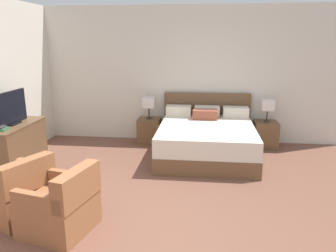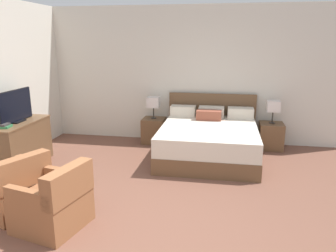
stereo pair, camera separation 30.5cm
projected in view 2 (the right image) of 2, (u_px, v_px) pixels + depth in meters
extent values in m
plane|color=brown|center=(133.00, 248.00, 3.37)|extent=(11.55, 11.55, 0.00)
cube|color=silver|center=(183.00, 75.00, 6.72)|extent=(6.71, 0.06, 2.75)
cube|color=brown|center=(208.00, 151.00, 5.90)|extent=(1.69, 1.92, 0.28)
cube|color=beige|center=(209.00, 135.00, 5.82)|extent=(1.67, 1.90, 0.31)
cube|color=brown|center=(212.00, 118.00, 6.74)|extent=(1.76, 0.05, 1.03)
cube|color=beige|center=(183.00, 111.00, 6.60)|extent=(0.50, 0.28, 0.20)
cube|color=beige|center=(211.00, 112.00, 6.51)|extent=(0.50, 0.28, 0.20)
cube|color=beige|center=(240.00, 113.00, 6.41)|extent=(0.50, 0.28, 0.20)
cube|color=brown|center=(209.00, 115.00, 6.26)|extent=(0.47, 0.22, 0.18)
cube|color=brown|center=(154.00, 130.00, 6.80)|extent=(0.45, 0.44, 0.51)
cube|color=#473120|center=(151.00, 131.00, 6.57)|extent=(0.38, 0.01, 0.23)
cube|color=brown|center=(271.00, 136.00, 6.40)|extent=(0.45, 0.44, 0.51)
cube|color=#473120|center=(273.00, 137.00, 6.18)|extent=(0.38, 0.01, 0.23)
cylinder|color=#332D28|center=(154.00, 118.00, 6.73)|extent=(0.11, 0.11, 0.02)
cylinder|color=#332D28|center=(154.00, 112.00, 6.70)|extent=(0.02, 0.02, 0.22)
cube|color=silver|center=(153.00, 102.00, 6.64)|extent=(0.24, 0.24, 0.21)
cylinder|color=#332D28|center=(272.00, 123.00, 6.33)|extent=(0.11, 0.11, 0.02)
cylinder|color=#332D28|center=(272.00, 117.00, 6.30)|extent=(0.02, 0.02, 0.22)
cube|color=silver|center=(273.00, 106.00, 6.25)|extent=(0.24, 0.24, 0.21)
cube|color=brown|center=(20.00, 144.00, 5.46)|extent=(0.50, 1.16, 0.77)
cube|color=brown|center=(17.00, 123.00, 5.37)|extent=(0.51, 1.20, 0.02)
cube|color=black|center=(17.00, 121.00, 5.36)|extent=(0.18, 0.26, 0.02)
cube|color=black|center=(15.00, 106.00, 5.30)|extent=(0.04, 0.83, 0.52)
cube|color=black|center=(16.00, 106.00, 5.29)|extent=(0.01, 0.80, 0.50)
cube|color=#2D7042|center=(2.00, 127.00, 5.01)|extent=(0.27, 0.23, 0.03)
cube|color=#383333|center=(2.00, 125.00, 5.00)|extent=(0.20, 0.17, 0.03)
cube|color=#935B38|center=(14.00, 195.00, 4.08)|extent=(0.90, 0.90, 0.40)
cube|color=#935B38|center=(23.00, 171.00, 3.83)|extent=(0.42, 0.69, 0.36)
cube|color=#935B38|center=(32.00, 166.00, 4.24)|extent=(0.61, 0.34, 0.18)
cube|color=#935B38|center=(52.00, 210.00, 3.71)|extent=(0.82, 0.82, 0.40)
cube|color=#935B38|center=(68.00, 183.00, 3.51)|extent=(0.31, 0.70, 0.36)
cube|color=#935B38|center=(29.00, 198.00, 3.37)|extent=(0.63, 0.23, 0.18)
cube|color=#935B38|center=(67.00, 177.00, 3.90)|extent=(0.63, 0.23, 0.18)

